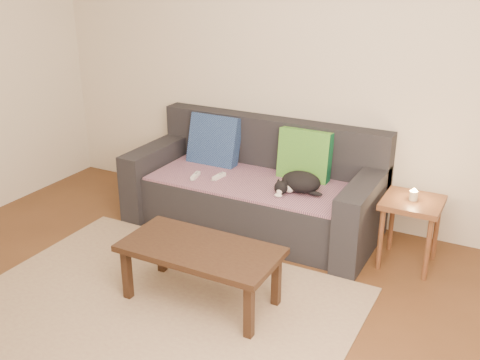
% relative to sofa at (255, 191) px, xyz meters
% --- Properties ---
extents(ground, '(4.50, 4.50, 0.00)m').
position_rel_sofa_xyz_m(ground, '(0.00, -1.57, -0.31)').
color(ground, brown).
rests_on(ground, ground).
extents(back_wall, '(4.50, 0.04, 2.60)m').
position_rel_sofa_xyz_m(back_wall, '(0.00, 0.43, 0.99)').
color(back_wall, beige).
rests_on(back_wall, ground).
extents(sofa, '(2.10, 0.94, 0.87)m').
position_rel_sofa_xyz_m(sofa, '(0.00, 0.00, 0.00)').
color(sofa, '#232328').
rests_on(sofa, ground).
extents(throw_blanket, '(1.66, 0.74, 0.02)m').
position_rel_sofa_xyz_m(throw_blanket, '(0.00, -0.09, 0.12)').
color(throw_blanket, '#45294E').
rests_on(throw_blanket, sofa).
extents(cushion_navy, '(0.47, 0.24, 0.48)m').
position_rel_sofa_xyz_m(cushion_navy, '(-0.50, 0.17, 0.32)').
color(cushion_navy, '#12204F').
rests_on(cushion_navy, throw_blanket).
extents(cushion_green, '(0.44, 0.16, 0.45)m').
position_rel_sofa_xyz_m(cushion_green, '(0.37, 0.17, 0.32)').
color(cushion_green, '#0B4C2C').
rests_on(cushion_green, throw_blanket).
extents(cat, '(0.38, 0.34, 0.17)m').
position_rel_sofa_xyz_m(cat, '(0.45, -0.14, 0.21)').
color(cat, black).
rests_on(cat, throw_blanket).
extents(wii_remote_a, '(0.07, 0.15, 0.03)m').
position_rel_sofa_xyz_m(wii_remote_a, '(-0.44, -0.25, 0.15)').
color(wii_remote_a, white).
rests_on(wii_remote_a, throw_blanket).
extents(wii_remote_b, '(0.05, 0.15, 0.03)m').
position_rel_sofa_xyz_m(wii_remote_b, '(-0.26, -0.17, 0.15)').
color(wii_remote_b, white).
rests_on(wii_remote_b, throw_blanket).
extents(side_table, '(0.42, 0.42, 0.52)m').
position_rel_sofa_xyz_m(side_table, '(1.31, -0.08, 0.12)').
color(side_table, brown).
rests_on(side_table, ground).
extents(candle, '(0.06, 0.06, 0.09)m').
position_rel_sofa_xyz_m(candle, '(1.31, -0.08, 0.25)').
color(candle, beige).
rests_on(candle, side_table).
extents(rug, '(2.50, 1.80, 0.01)m').
position_rel_sofa_xyz_m(rug, '(0.00, -1.42, -0.30)').
color(rug, tan).
rests_on(rug, ground).
extents(coffee_table, '(1.04, 0.52, 0.42)m').
position_rel_sofa_xyz_m(coffee_table, '(0.21, -1.23, 0.05)').
color(coffee_table, '#312113').
rests_on(coffee_table, rug).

